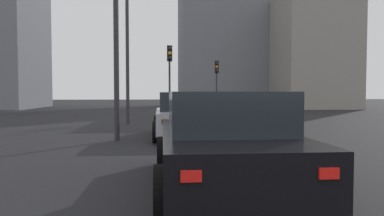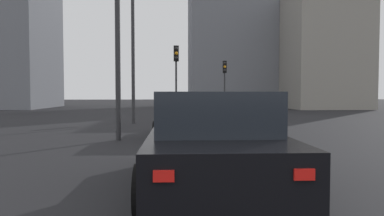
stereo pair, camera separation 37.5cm
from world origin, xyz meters
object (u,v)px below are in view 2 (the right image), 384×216
at_px(traffic_light_near_left, 225,75).
at_px(street_lamp_kerbside, 133,16).
at_px(car_silver_lead, 186,115).
at_px(car_black_second, 212,142).
at_px(traffic_light_near_right, 176,66).

relative_size(traffic_light_near_left, street_lamp_kerbside, 0.43).
distance_m(car_silver_lead, street_lamp_kerbside, 7.27).
distance_m(car_black_second, traffic_light_near_left, 20.31).
bearing_deg(car_black_second, street_lamp_kerbside, 12.67).
bearing_deg(traffic_light_near_left, car_silver_lead, -10.21).
height_order(car_silver_lead, traffic_light_near_left, traffic_light_near_left).
bearing_deg(traffic_light_near_left, car_black_second, -5.59).
height_order(car_silver_lead, street_lamp_kerbside, street_lamp_kerbside).
height_order(car_silver_lead, traffic_light_near_right, traffic_light_near_right).
bearing_deg(car_black_second, traffic_light_near_right, 1.96).
distance_m(car_black_second, street_lamp_kerbside, 12.58).
relative_size(car_silver_lead, car_black_second, 0.98).
height_order(traffic_light_near_right, street_lamp_kerbside, street_lamp_kerbside).
height_order(car_black_second, traffic_light_near_right, traffic_light_near_right).
xyz_separation_m(car_black_second, traffic_light_near_left, (19.93, -3.31, 2.05)).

